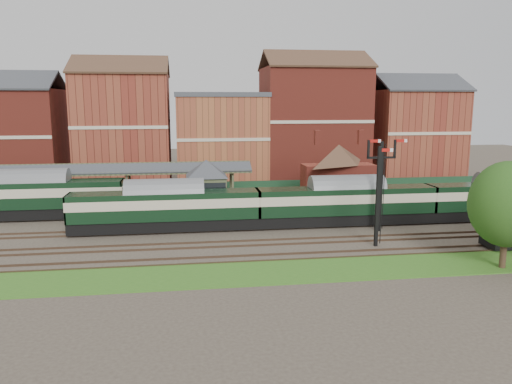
{
  "coord_description": "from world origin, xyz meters",
  "views": [
    {
      "loc": [
        -4.91,
        -43.83,
        11.41
      ],
      "look_at": [
        1.59,
        2.0,
        3.0
      ],
      "focal_mm": 35.0,
      "sensor_mm": 36.0,
      "label": 1
    }
  ],
  "objects": [
    {
      "name": "ground",
      "position": [
        0.0,
        0.0,
        0.0
      ],
      "size": [
        160.0,
        160.0,
        0.0
      ],
      "primitive_type": "plane",
      "color": "#473D33",
      "rests_on": "ground"
    },
    {
      "name": "grass_back",
      "position": [
        0.0,
        16.0,
        0.03
      ],
      "size": [
        90.0,
        4.5,
        0.06
      ],
      "primitive_type": "cube",
      "color": "#2D6619",
      "rests_on": "ground"
    },
    {
      "name": "grass_front",
      "position": [
        0.0,
        -12.0,
        0.03
      ],
      "size": [
        90.0,
        5.0,
        0.06
      ],
      "primitive_type": "cube",
      "color": "#2D6619",
      "rests_on": "ground"
    },
    {
      "name": "fence",
      "position": [
        0.0,
        18.0,
        0.75
      ],
      "size": [
        90.0,
        0.12,
        1.5
      ],
      "primitive_type": "cube",
      "color": "#193823",
      "rests_on": "ground"
    },
    {
      "name": "platform",
      "position": [
        -5.0,
        9.75,
        0.5
      ],
      "size": [
        55.0,
        3.4,
        1.0
      ],
      "primitive_type": "cube",
      "color": "#2D2D2D",
      "rests_on": "ground"
    },
    {
      "name": "signal_box",
      "position": [
        -3.0,
        3.25,
        3.19
      ],
      "size": [
        5.4,
        5.4,
        6.0
      ],
      "color": "#5C6A4B",
      "rests_on": "ground"
    },
    {
      "name": "brick_hut",
      "position": [
        5.0,
        3.25,
        1.2
      ],
      "size": [
        3.2,
        2.64,
        2.94
      ],
      "color": "maroon",
      "rests_on": "ground"
    },
    {
      "name": "station_building",
      "position": [
        12.0,
        9.75,
        3.96
      ],
      "size": [
        8.1,
        8.1,
        5.9
      ],
      "color": "#983326",
      "rests_on": "platform"
    },
    {
      "name": "canopy",
      "position": [
        -11.0,
        9.75,
        4.58
      ],
      "size": [
        26.0,
        3.89,
        4.08
      ],
      "color": "#41482D",
      "rests_on": "platform"
    },
    {
      "name": "semaphore_bracket",
      "position": [
        12.04,
        -2.5,
        4.63
      ],
      "size": [
        3.6,
        0.25,
        8.18
      ],
      "color": "black",
      "rests_on": "ground"
    },
    {
      "name": "semaphore_siding",
      "position": [
        10.02,
        -7.0,
        4.16
      ],
      "size": [
        1.23,
        0.25,
        8.0
      ],
      "color": "black",
      "rests_on": "ground"
    },
    {
      "name": "town_backdrop",
      "position": [
        -0.18,
        25.0,
        7.0
      ],
      "size": [
        69.0,
        10.0,
        16.0
      ],
      "color": "#983326",
      "rests_on": "ground"
    },
    {
      "name": "dmu_train",
      "position": [
        9.78,
        0.0,
        2.25
      ],
      "size": [
        49.85,
        2.62,
        3.83
      ],
      "color": "black",
      "rests_on": "ground"
    },
    {
      "name": "platform_railcar",
      "position": [
        -19.95,
        6.5,
        2.38
      ],
      "size": [
        17.64,
        2.78,
        4.06
      ],
      "color": "black",
      "rests_on": "ground"
    },
    {
      "name": "tree_far",
      "position": [
        16.68,
        -13.42,
        4.54
      ],
      "size": [
        5.15,
        5.15,
        7.51
      ],
      "color": "#382619",
      "rests_on": "ground"
    }
  ]
}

